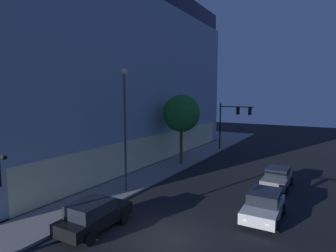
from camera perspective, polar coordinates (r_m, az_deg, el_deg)
The scene contains 8 objects.
ground_plane at distance 14.92m, azimuth 0.20°, elevation -22.25°, with size 120.00×120.00×0.00m, color black.
modern_building at distance 36.42m, azimuth -18.44°, elevation 9.78°, with size 35.15×24.21×19.24m.
traffic_light_far_corner at distance 35.85m, azimuth 13.18°, elevation 1.80°, with size 0.57×4.39×6.05m.
street_lamp_sidewalk at distance 20.09m, azimuth -8.94°, elevation 2.04°, with size 0.44×0.44×8.93m.
sidewalk_tree at distance 28.03m, azimuth 2.79°, elevation 2.58°, with size 3.80×3.80×7.09m.
car_black at distance 15.78m, azimuth -15.15°, elevation -17.40°, with size 4.31×2.11×1.64m.
car_silver at distance 17.52m, azimuth 19.23°, elevation -15.18°, with size 4.16×2.18×1.58m.
car_grey at distance 23.50m, azimuth 21.67°, elevation -9.90°, with size 4.07×2.04×1.49m.
Camera 1 is at (-11.31, -6.62, 7.13)m, focal length 29.41 mm.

